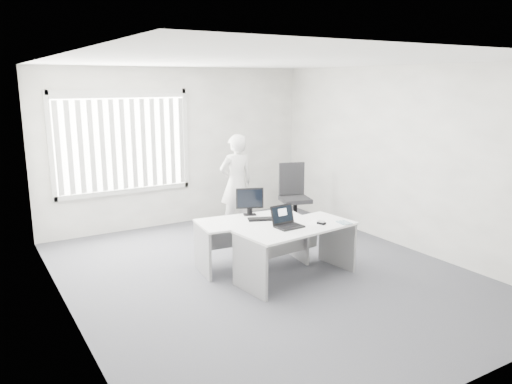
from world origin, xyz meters
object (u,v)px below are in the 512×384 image
desk_near (296,241)px  office_chair (294,207)px  person (236,183)px  desk_far (252,232)px  monitor (250,202)px  laptop (289,217)px

desk_near → office_chair: size_ratio=1.46×
office_chair → person: size_ratio=0.67×
office_chair → person: (-1.05, 0.25, 0.49)m
desk_near → desk_far: 0.74m
desk_near → office_chair: office_chair is taller
desk_far → monitor: 0.46m
desk_near → person: 2.36m
desk_near → person: (0.38, 2.31, 0.33)m
office_chair → monitor: bearing=-128.0°
office_chair → monitor: (-1.59, -1.14, 0.53)m
desk_far → person: size_ratio=0.93×
desk_near → laptop: size_ratio=4.73×
person → monitor: person is taller
desk_far → office_chair: (1.69, 1.36, -0.14)m
desk_near → office_chair: 2.50m
desk_far → person: 1.77m
desk_near → desk_far: desk_near is taller
desk_near → office_chair: (1.42, 2.05, -0.17)m
desk_near → laptop: (-0.11, 0.01, 0.33)m
desk_near → desk_far: (-0.27, 0.69, -0.03)m
person → laptop: size_ratio=4.87×
desk_far → monitor: bearing=73.2°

